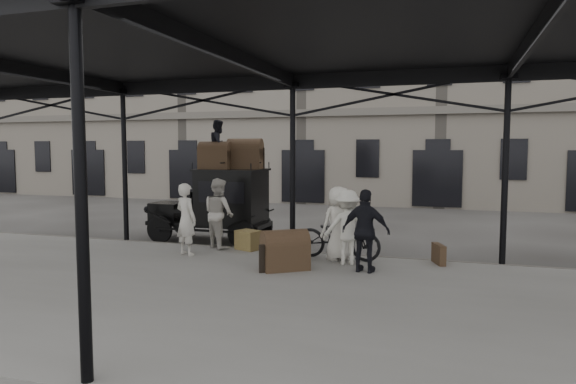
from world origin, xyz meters
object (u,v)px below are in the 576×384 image
Objects in this scene: taxi at (222,202)px; porter_left at (186,219)px; porter_official at (366,231)px; steamer_trunk_roof_near at (215,158)px; bicycle at (338,236)px; steamer_trunk_platform at (285,253)px.

taxi reaches higher than porter_left.
porter_official is 5.77m from steamer_trunk_roof_near.
porter_official reaches higher than bicycle.
taxi is 2.63m from porter_left.
porter_official is 1.79× the size of steamer_trunk_platform.
taxi reaches higher than steamer_trunk_platform.
steamer_trunk_platform is at bearing -50.85° from steamer_trunk_roof_near.
porter_official is 1.41m from bicycle.
steamer_trunk_platform is (3.05, -3.32, -0.69)m from taxi.
porter_official is at bearing -25.50° from steamer_trunk_platform.
steamer_trunk_roof_near reaches higher than steamer_trunk_platform.
taxi is 1.33m from steamer_trunk_roof_near.
bicycle is at bearing -146.55° from porter_left.
steamer_trunk_roof_near is (-0.34, 2.36, 1.47)m from porter_left.
taxi is at bearing -61.26° from porter_left.
steamer_trunk_platform is at bearing 153.32° from bicycle.
porter_left is at bearing 2.26° from porter_official.
bicycle is 2.09× the size of steamer_trunk_platform.
steamer_trunk_roof_near is at bearing -22.29° from porter_official.
porter_left reaches higher than porter_official.
taxi is 1.76× the size of bicycle.
bicycle is at bearing -29.32° from steamer_trunk_roof_near.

